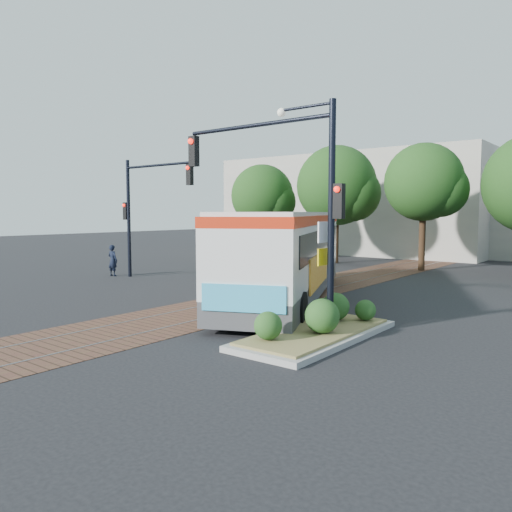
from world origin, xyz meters
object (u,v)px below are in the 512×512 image
Objects in this scene: signal_pole_main at (292,182)px; signal_pole_left at (143,202)px; city_bus at (287,251)px; parked_car at (278,262)px; officer at (113,260)px; traffic_island at (319,325)px.

signal_pole_main reaches higher than signal_pole_left.
city_bus is 3.07× the size of parked_car.
officer is at bearing 141.56° from parked_car.
officer is (-2.02, -0.40, -3.05)m from signal_pole_left.
city_bus is 9.41m from signal_pole_left.
signal_pole_left reaches higher than city_bus.
signal_pole_main reaches higher than parked_car.
traffic_island is 0.87× the size of signal_pole_main.
signal_pole_left reaches higher than traffic_island.
signal_pole_main is 1.00× the size of signal_pole_left.
parked_car is (6.06, 6.42, -0.23)m from officer.
signal_pole_main is (-0.96, 0.09, 3.83)m from traffic_island.
signal_pole_left is at bearing 159.64° from traffic_island.
signal_pole_left is 3.68m from officer.
officer is at bearing 155.20° from city_bus.
parked_car is at bearing -138.63° from officer.
traffic_island is at bearing -20.36° from signal_pole_left.
traffic_island is 14.50m from signal_pole_left.
signal_pole_main is 14.03m from parked_car.
parked_car is at bearing 129.96° from traffic_island.
officer is 0.40× the size of parked_car.
signal_pole_main is at bearing -78.35° from city_bus.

